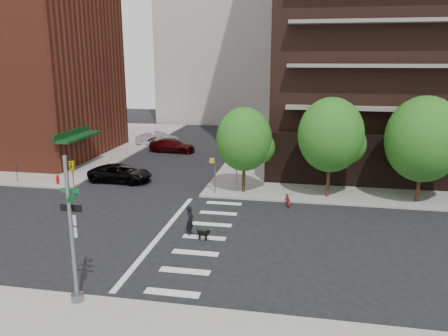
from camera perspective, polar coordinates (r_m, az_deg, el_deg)
The scene contains 17 objects.
ground at distance 25.31m, azimuth -9.30°, elevation -8.47°, with size 120.00×120.00×0.00m, color black.
sidewalk_ne at distance 48.02m, azimuth 25.15°, elevation 1.26°, with size 39.00×33.00×0.15m, color gray.
sidewalk_nw at distance 56.78m, azimuth -24.86°, elevation 3.09°, with size 31.00×33.00×0.15m, color gray.
crosswalk at distance 24.68m, azimuth -4.41°, elevation -8.91°, with size 3.85×13.00×0.01m.
tree_a at distance 31.21m, azimuth 2.65°, elevation 3.77°, with size 4.00×4.00×5.90m.
tree_b at distance 30.90m, azimuth 13.78°, elevation 4.21°, with size 4.50×4.50×6.65m.
tree_c at distance 31.83m, azimuth 24.62°, elevation 3.44°, with size 5.00×5.00×6.80m.
traffic_signal at distance 18.20m, azimuth -19.09°, elevation -9.11°, with size 0.90×0.75×6.00m.
pedestrian_signal at distance 31.40m, azimuth -0.58°, elevation -0.25°, with size 2.18×0.67×2.60m.
fire_hydrant at distance 36.27m, azimuth -20.91°, elevation -1.35°, with size 0.24×0.24×0.73m.
parking_meter at distance 38.10m, azimuth -25.47°, elevation -0.46°, with size 0.10×0.08×1.32m.
parked_car_black at distance 35.97m, azimuth -13.37°, elevation -0.67°, with size 5.04×2.32×1.40m, color black.
parked_car_maroon at distance 46.56m, azimuth -6.78°, elevation 2.94°, with size 4.86×1.98×1.41m, color #400809.
parked_car_silver at distance 50.33m, azimuth -8.67°, elevation 3.81°, with size 4.75×1.66×1.56m, color #ADB0B6.
scooter at distance 29.88m, azimuth 8.36°, elevation -3.96°, with size 0.60×1.71×0.90m, color maroon.
dog_walker at distance 24.64m, azimuth -4.45°, elevation -6.83°, with size 0.41×0.62×1.69m, color black.
dog at distance 24.06m, azimuth -2.70°, elevation -8.53°, with size 0.73×0.35×0.60m.
Camera 1 is at (8.20, -21.92, 9.63)m, focal length 35.00 mm.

